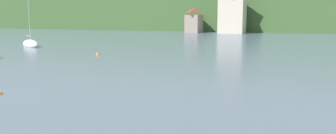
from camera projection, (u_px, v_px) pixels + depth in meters
shore_building_west at (194, 21)px, 91.92m from camera, size 3.70×5.45×6.35m
shore_building_westcentral at (232, 11)px, 88.34m from camera, size 6.47×6.25×11.55m
sailboat_far_8 at (31, 44)px, 50.98m from camera, size 5.41×4.18×7.82m
mooring_buoy_mid at (98, 55)px, 40.17m from camera, size 0.46×0.46×0.46m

